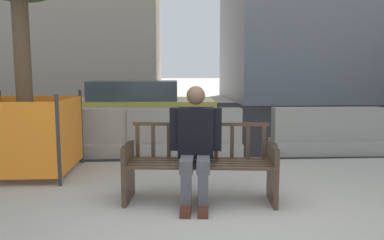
# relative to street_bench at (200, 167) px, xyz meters

# --- Properties ---
(ground_plane) EXTENTS (200.00, 200.00, 0.00)m
(ground_plane) POSITION_rel_street_bench_xyz_m (0.15, -0.72, -0.40)
(ground_plane) COLOR #ADA89E
(street_asphalt) EXTENTS (120.00, 12.00, 0.01)m
(street_asphalt) POSITION_rel_street_bench_xyz_m (0.15, 7.98, -0.39)
(street_asphalt) COLOR black
(street_asphalt) RESTS_ON ground
(street_bench) EXTENTS (1.73, 0.69, 0.88)m
(street_bench) POSITION_rel_street_bench_xyz_m (0.00, 0.00, 0.00)
(street_bench) COLOR #473323
(street_bench) RESTS_ON ground
(seated_person) EXTENTS (0.59, 0.75, 1.31)m
(seated_person) POSITION_rel_street_bench_xyz_m (-0.05, -0.05, 0.29)
(seated_person) COLOR black
(seated_person) RESTS_ON ground
(jersey_barrier_centre) EXTENTS (2.02, 0.75, 0.84)m
(jersey_barrier_centre) POSITION_rel_street_bench_xyz_m (-0.07, 2.41, -0.06)
(jersey_barrier_centre) COLOR gray
(jersey_barrier_centre) RESTS_ON ground
(jersey_barrier_left) EXTENTS (2.02, 0.73, 0.84)m
(jersey_barrier_left) POSITION_rel_street_bench_xyz_m (-2.09, 2.48, -0.06)
(jersey_barrier_left) COLOR #9E998E
(jersey_barrier_left) RESTS_ON ground
(jersey_barrier_right) EXTENTS (2.01, 0.71, 0.84)m
(jersey_barrier_right) POSITION_rel_street_bench_xyz_m (2.52, 2.43, -0.06)
(jersey_barrier_right) COLOR gray
(jersey_barrier_right) RESTS_ON ground
(construction_fence) EXTENTS (1.31, 1.31, 1.19)m
(construction_fence) POSITION_rel_street_bench_xyz_m (-2.40, 1.30, 0.20)
(construction_fence) COLOR #2D2D33
(construction_fence) RESTS_ON ground
(car_taxi_near) EXTENTS (4.15, 1.98, 1.27)m
(car_taxi_near) POSITION_rel_street_bench_xyz_m (-1.31, 5.02, 0.25)
(car_taxi_near) COLOR #DBC64C
(car_taxi_near) RESTS_ON ground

